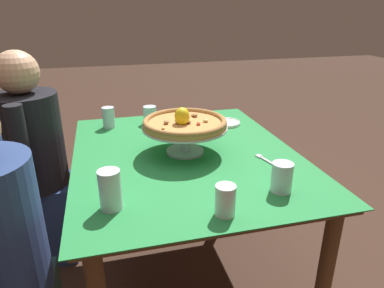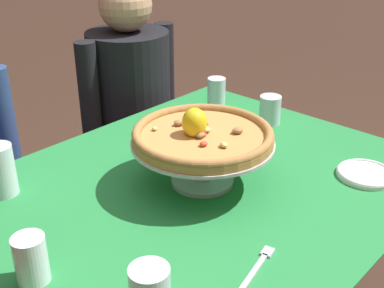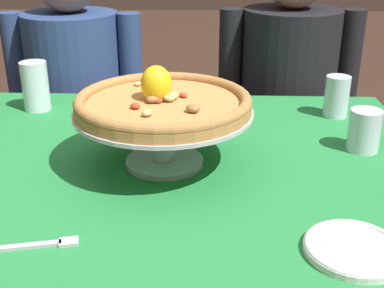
# 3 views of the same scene
# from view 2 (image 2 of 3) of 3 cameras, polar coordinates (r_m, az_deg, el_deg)

# --- Properties ---
(dining_table) EXTENTS (1.23, 1.00, 0.72)m
(dining_table) POSITION_cam_2_polar(r_m,az_deg,el_deg) (1.43, 0.92, -7.82)
(dining_table) COLOR brown
(dining_table) RESTS_ON ground
(pizza_stand) EXTENTS (0.38, 0.38, 0.13)m
(pizza_stand) POSITION_cam_2_polar(r_m,az_deg,el_deg) (1.34, 1.14, -0.97)
(pizza_stand) COLOR #B7B7C1
(pizza_stand) RESTS_ON dining_table
(pizza) EXTENTS (0.37, 0.37, 0.09)m
(pizza) POSITION_cam_2_polar(r_m,az_deg,el_deg) (1.32, 1.12, 1.15)
(pizza) COLOR #BC8447
(pizza) RESTS_ON pizza_stand
(water_glass_side_left) EXTENTS (0.07, 0.07, 0.11)m
(water_glass_side_left) POSITION_cam_2_polar(r_m,az_deg,el_deg) (1.08, -17.82, -12.71)
(water_glass_side_left) COLOR white
(water_glass_side_left) RESTS_ON dining_table
(water_glass_side_right) EXTENTS (0.07, 0.07, 0.10)m
(water_glass_side_right) POSITION_cam_2_polar(r_m,az_deg,el_deg) (1.74, 8.86, 3.68)
(water_glass_side_right) COLOR silver
(water_glass_side_right) RESTS_ON dining_table
(water_glass_back_right) EXTENTS (0.07, 0.07, 0.11)m
(water_glass_back_right) POSITION_cam_2_polar(r_m,az_deg,el_deg) (1.86, 2.79, 5.59)
(water_glass_back_right) COLOR silver
(water_glass_back_right) RESTS_ON dining_table
(water_glass_back_left) EXTENTS (0.07, 0.07, 0.14)m
(water_glass_back_left) POSITION_cam_2_polar(r_m,az_deg,el_deg) (1.39, -20.91, -3.07)
(water_glass_back_left) COLOR silver
(water_glass_back_left) RESTS_ON dining_table
(side_plate) EXTENTS (0.16, 0.16, 0.02)m
(side_plate) POSITION_cam_2_polar(r_m,az_deg,el_deg) (1.49, 19.21, -3.21)
(side_plate) COLOR white
(side_plate) RESTS_ON dining_table
(dinner_fork) EXTENTS (0.21, 0.06, 0.01)m
(dinner_fork) POSITION_cam_2_polar(r_m,az_deg,el_deg) (1.08, 7.01, -14.32)
(dinner_fork) COLOR #B7B7C1
(dinner_fork) RESTS_ON dining_table
(diner_right) EXTENTS (0.49, 0.33, 1.16)m
(diner_right) POSITION_cam_2_polar(r_m,az_deg,el_deg) (2.15, -6.84, 2.35)
(diner_right) COLOR navy
(diner_right) RESTS_ON ground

